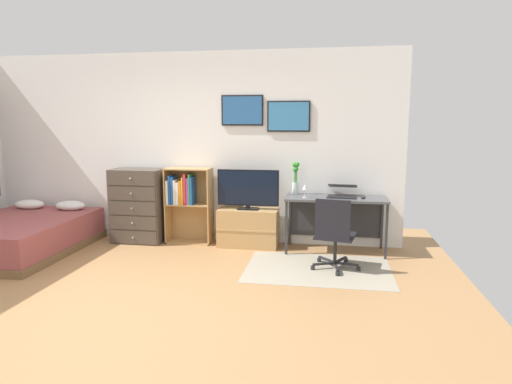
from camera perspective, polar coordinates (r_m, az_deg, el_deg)
ground_plane at (r=4.64m, az=-17.97°, el=-13.30°), size 7.20×7.20×0.00m
wall_back_with_posters at (r=6.55m, az=-8.66°, el=5.66°), size 6.12×0.09×2.70m
area_rug at (r=5.39m, az=7.95°, el=-9.72°), size 1.70×1.20×0.01m
bed at (r=6.75m, az=-28.02°, el=-4.89°), size 1.52×1.97×0.58m
dresser at (r=6.64m, az=-14.83°, el=-1.69°), size 0.73×0.46×1.06m
bookshelf at (r=6.43m, az=-8.99°, el=-0.81°), size 0.65×0.30×1.08m
tv_stand at (r=6.23m, az=-0.98°, el=-4.57°), size 0.83×0.41×0.53m
television at (r=6.11m, az=-1.03°, el=0.31°), size 0.85×0.16×0.55m
desk at (r=6.07m, az=10.17°, el=-1.83°), size 1.32×0.56×0.74m
office_chair at (r=5.25m, az=9.98°, el=-5.11°), size 0.58×0.57×0.86m
laptop at (r=6.03m, az=10.98°, el=0.05°), size 0.41×0.44×0.17m
computer_mouse at (r=5.95m, az=13.53°, el=-0.63°), size 0.06×0.10×0.03m
bamboo_vase at (r=6.12m, az=5.08°, el=1.87°), size 0.10×0.09×0.44m
wine_glass at (r=5.86m, az=6.29°, el=0.59°), size 0.07×0.07×0.18m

